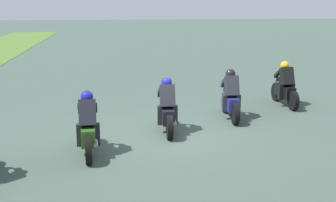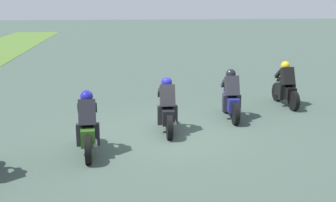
{
  "view_description": "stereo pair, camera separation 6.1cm",
  "coord_description": "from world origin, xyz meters",
  "px_view_note": "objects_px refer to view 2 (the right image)",
  "views": [
    {
      "loc": [
        -11.65,
        1.26,
        3.66
      ],
      "look_at": [
        0.04,
        0.01,
        0.9
      ],
      "focal_mm": 48.02,
      "sensor_mm": 36.0,
      "label": 1
    },
    {
      "loc": [
        -11.66,
        1.2,
        3.66
      ],
      "look_at": [
        0.04,
        0.01,
        0.9
      ],
      "focal_mm": 48.02,
      "sensor_mm": 36.0,
      "label": 2
    }
  ],
  "objects_px": {
    "rider_lane_a": "(286,88)",
    "rider_lane_b": "(231,98)",
    "rider_lane_d": "(88,128)",
    "rider_lane_c": "(167,110)"
  },
  "relations": [
    {
      "from": "rider_lane_a",
      "to": "rider_lane_d",
      "type": "relative_size",
      "value": 1.0
    },
    {
      "from": "rider_lane_a",
      "to": "rider_lane_d",
      "type": "xyz_separation_m",
      "value": [
        -4.15,
        6.34,
        0.0
      ]
    },
    {
      "from": "rider_lane_b",
      "to": "rider_lane_c",
      "type": "relative_size",
      "value": 1.0
    },
    {
      "from": "rider_lane_a",
      "to": "rider_lane_d",
      "type": "height_order",
      "value": "same"
    },
    {
      "from": "rider_lane_c",
      "to": "rider_lane_b",
      "type": "bearing_deg",
      "value": -60.2
    },
    {
      "from": "rider_lane_b",
      "to": "rider_lane_d",
      "type": "xyz_separation_m",
      "value": [
        -2.72,
        4.1,
        0.0
      ]
    },
    {
      "from": "rider_lane_a",
      "to": "rider_lane_b",
      "type": "height_order",
      "value": "same"
    },
    {
      "from": "rider_lane_d",
      "to": "rider_lane_c",
      "type": "bearing_deg",
      "value": -56.01
    },
    {
      "from": "rider_lane_b",
      "to": "rider_lane_d",
      "type": "bearing_deg",
      "value": 125.17
    },
    {
      "from": "rider_lane_b",
      "to": "rider_lane_c",
      "type": "bearing_deg",
      "value": 120.9
    }
  ]
}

